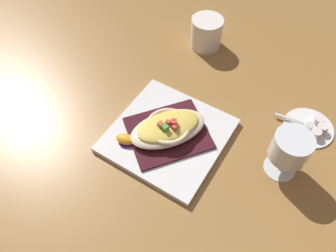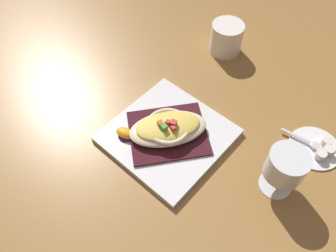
{
  "view_description": "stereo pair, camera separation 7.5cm",
  "coord_description": "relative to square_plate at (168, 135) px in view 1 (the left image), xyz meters",
  "views": [
    {
      "loc": [
        -0.3,
        0.32,
        0.65
      ],
      "look_at": [
        0.0,
        0.0,
        0.05
      ],
      "focal_mm": 35.11,
      "sensor_mm": 36.0,
      "label": 1
    },
    {
      "loc": [
        -0.35,
        0.26,
        0.65
      ],
      "look_at": [
        0.0,
        0.0,
        0.05
      ],
      "focal_mm": 35.11,
      "sensor_mm": 36.0,
      "label": 2
    }
  ],
  "objects": [
    {
      "name": "creamer_cup_2",
      "position": [
        -0.24,
        -0.28,
        0.01
      ],
      "size": [
        0.02,
        0.02,
        0.02
      ],
      "primitive_type": "cylinder",
      "color": "silver",
      "rests_on": "creamer_saucer"
    },
    {
      "name": "coffee_mug",
      "position": [
        0.15,
        -0.32,
        0.03
      ],
      "size": [
        0.12,
        0.09,
        0.09
      ],
      "color": "white",
      "rests_on": "ground_plane"
    },
    {
      "name": "square_plate",
      "position": [
        0.0,
        0.0,
        0.0
      ],
      "size": [
        0.3,
        0.3,
        0.02
      ],
      "primitive_type": "cube",
      "rotation": [
        0.0,
        0.0,
        0.2
      ],
      "color": "white",
      "rests_on": "ground_plane"
    },
    {
      "name": "creamer_cup_0",
      "position": [
        -0.25,
        -0.24,
        0.01
      ],
      "size": [
        0.02,
        0.02,
        0.02
      ],
      "primitive_type": "cylinder",
      "color": "white",
      "rests_on": "creamer_saucer"
    },
    {
      "name": "folded_napkin",
      "position": [
        0.0,
        0.0,
        0.01
      ],
      "size": [
        0.22,
        0.23,
        0.01
      ],
      "primitive_type": "cube",
      "rotation": [
        0.0,
        0.0,
        1.11
      ],
      "color": "#3F161E",
      "rests_on": "square_plate"
    },
    {
      "name": "ground_plane",
      "position": [
        0.0,
        0.0,
        -0.01
      ],
      "size": [
        2.6,
        2.6,
        0.0
      ],
      "primitive_type": "plane",
      "color": "olive"
    },
    {
      "name": "orange_garnish",
      "position": [
        0.05,
        0.08,
        0.02
      ],
      "size": [
        0.06,
        0.06,
        0.02
      ],
      "color": "#47195D",
      "rests_on": "square_plate"
    },
    {
      "name": "creamer_saucer",
      "position": [
        -0.23,
        -0.26,
        -0.0
      ],
      "size": [
        0.12,
        0.12,
        0.01
      ],
      "primitive_type": "cylinder",
      "color": "white",
      "rests_on": "ground_plane"
    },
    {
      "name": "gratin_dish",
      "position": [
        -0.0,
        0.0,
        0.03
      ],
      "size": [
        0.16,
        0.21,
        0.05
      ],
      "color": "beige",
      "rests_on": "folded_napkin"
    },
    {
      "name": "spoon",
      "position": [
        -0.22,
        -0.25,
        0.0
      ],
      "size": [
        0.1,
        0.05,
        0.01
      ],
      "color": "silver",
      "rests_on": "creamer_saucer"
    },
    {
      "name": "stemmed_glass",
      "position": [
        -0.24,
        -0.11,
        0.07
      ],
      "size": [
        0.08,
        0.08,
        0.12
      ],
      "color": "white",
      "rests_on": "ground_plane"
    },
    {
      "name": "creamer_cup_1",
      "position": [
        -0.26,
        -0.26,
        0.01
      ],
      "size": [
        0.02,
        0.02,
        0.02
      ],
      "primitive_type": "cylinder",
      "color": "white",
      "rests_on": "creamer_saucer"
    }
  ]
}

